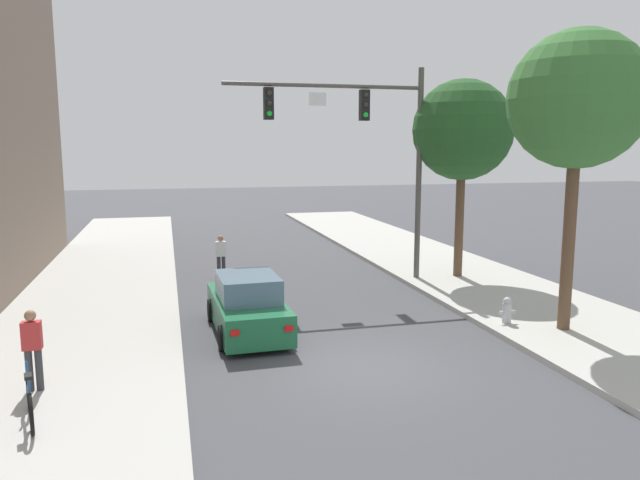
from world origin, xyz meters
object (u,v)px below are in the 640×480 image
car_lead_green (248,306)px  street_tree_second (463,131)px  bicycle_leaning (30,401)px  street_tree_nearest (578,101)px  pedestrian_sidewalk_left_walker (32,346)px  pedestrian_crossing_road (221,255)px  fire_hydrant (507,310)px  traffic_signal_mast (366,133)px

car_lead_green → street_tree_second: street_tree_second is taller
bicycle_leaning → street_tree_nearest: size_ratio=0.23×
pedestrian_sidewalk_left_walker → pedestrian_crossing_road: size_ratio=1.00×
pedestrian_crossing_road → street_tree_second: 9.96m
bicycle_leaning → pedestrian_sidewalk_left_walker: bearing=98.0°
street_tree_nearest → street_tree_second: size_ratio=1.07×
pedestrian_sidewalk_left_walker → street_tree_nearest: (12.72, 0.97, 4.99)m
car_lead_green → pedestrian_sidewalk_left_walker: pedestrian_sidewalk_left_walker is taller
pedestrian_crossing_road → fire_hydrant: size_ratio=2.28×
bicycle_leaning → street_tree_nearest: bearing=11.2°
fire_hydrant → street_tree_second: 7.85m
traffic_signal_mast → street_tree_second: bearing=-2.2°
street_tree_nearest → street_tree_second: bearing=87.0°
traffic_signal_mast → pedestrian_sidewalk_left_walker: (-9.47, -7.82, -4.30)m
traffic_signal_mast → fire_hydrant: 8.01m
traffic_signal_mast → street_tree_nearest: 7.61m
car_lead_green → bicycle_leaning: size_ratio=2.47×
pedestrian_sidewalk_left_walker → fire_hydrant: 11.70m
bicycle_leaning → fire_hydrant: (11.33, 3.31, -0.03)m
pedestrian_sidewalk_left_walker → street_tree_second: (13.08, 7.68, 4.42)m
pedestrian_sidewalk_left_walker → fire_hydrant: pedestrian_sidewalk_left_walker is taller
bicycle_leaning → street_tree_second: size_ratio=0.24×
fire_hydrant → street_tree_second: bearing=75.4°
bicycle_leaning → fire_hydrant: 11.80m
street_tree_nearest → street_tree_second: 6.75m
pedestrian_sidewalk_left_walker → street_tree_second: bearing=30.4°
fire_hydrant → street_tree_nearest: street_tree_nearest is taller
traffic_signal_mast → pedestrian_sidewalk_left_walker: 13.01m
traffic_signal_mast → bicycle_leaning: size_ratio=4.32×
car_lead_green → street_tree_second: bearing=28.2°
pedestrian_crossing_road → bicycle_leaning: (-4.34, -11.56, -0.37)m
car_lead_green → street_tree_second: size_ratio=0.60×
street_tree_second → car_lead_green: bearing=-151.8°
fire_hydrant → street_tree_nearest: size_ratio=0.09×
pedestrian_sidewalk_left_walker → street_tree_second: size_ratio=0.23×
bicycle_leaning → street_tree_nearest: 13.89m
pedestrian_crossing_road → fire_hydrant: (6.99, -8.25, -0.41)m
pedestrian_sidewalk_left_walker → bicycle_leaning: bearing=-82.0°
pedestrian_sidewalk_left_walker → street_tree_nearest: street_tree_nearest is taller
pedestrian_crossing_road → street_tree_nearest: (8.17, -9.09, 5.14)m
traffic_signal_mast → bicycle_leaning: 14.00m
pedestrian_crossing_road → bicycle_leaning: size_ratio=0.95×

